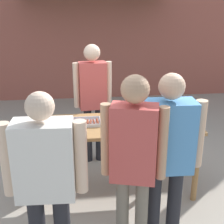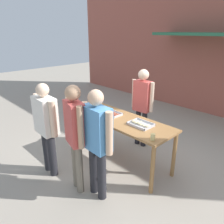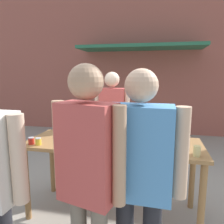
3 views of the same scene
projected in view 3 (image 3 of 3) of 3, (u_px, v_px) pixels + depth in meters
The scene contains 11 objects.
ground_plane at pixel (113, 212), 2.74m from camera, with size 24.00×24.00×0.00m, color #A39989.
building_facade_back at pixel (142, 55), 6.19m from camera, with size 12.00×1.11×4.50m.
serving_table at pixel (113, 152), 2.60m from camera, with size 2.06×0.77×0.92m.
food_tray_sausages at pixel (88, 138), 2.68m from camera, with size 0.38×0.25×0.04m.
food_tray_buns at pixel (147, 141), 2.53m from camera, with size 0.41×0.31×0.06m.
condiment_jar_mustard at pixel (31, 141), 2.50m from camera, with size 0.07×0.07×0.08m.
condiment_jar_ketchup at pixel (38, 141), 2.47m from camera, with size 0.07×0.07×0.08m.
beer_cup at pixel (197, 151), 2.13m from camera, with size 0.07×0.07×0.10m.
person_server_behind_table at pixel (112, 117), 3.38m from camera, with size 0.54×0.24×1.75m.
person_customer_with_cup at pixel (139, 170), 1.55m from camera, with size 0.65×0.26×1.75m.
person_customer_waiting_in_line at pixel (88, 169), 1.48m from camera, with size 0.54×0.30×1.78m.
Camera 3 is at (0.51, -2.43, 1.71)m, focal length 35.00 mm.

